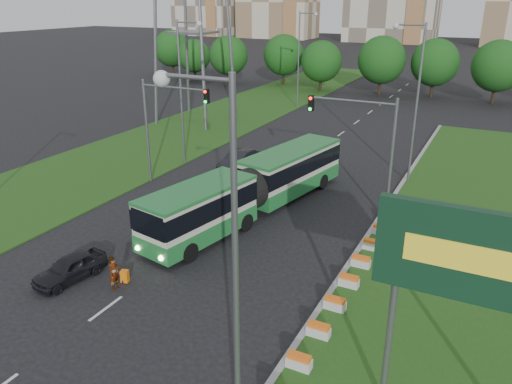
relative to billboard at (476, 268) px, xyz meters
The scene contains 16 objects.
ground 14.97m from the billboard, 153.89° to the left, with size 360.00×360.00×0.00m, color black.
grass_median 15.29m from the billboard, 86.93° to the left, with size 14.00×60.00×0.15m, color #234F16.
median_kerb 16.48m from the billboard, 113.88° to the left, with size 0.30×60.00×0.18m, color #969696.
left_verge 43.75m from the billboard, 134.29° to the left, with size 12.00×110.00×0.10m, color #234F16.
lane_markings 30.77m from the billboard, 120.39° to the left, with size 0.20×100.00×0.01m, color silver, non-canonical shape.
flower_planters 11.22m from the billboard, 125.08° to the left, with size 1.10×20.30×0.60m, color silver, non-canonical shape.
billboard is the anchor object (origin of this frame).
traffic_mast_median 17.68m from the billboard, 115.03° to the left, with size 5.76×0.32×8.00m.
traffic_mast_left 27.16m from the billboard, 146.45° to the left, with size 5.76×0.32×8.00m.
street_lamps 22.11m from the billboard, 133.62° to the left, with size 36.00×60.00×12.00m, color slate, non-canonical shape.
tree_line 61.07m from the billboard, 92.11° to the left, with size 120.00×8.00×9.00m, color #144E15, non-canonical shape.
articulated_bus 19.81m from the billboard, 137.41° to the left, with size 2.84×18.20×3.00m.
car_left_near 19.49m from the billboard, behind, with size 1.57×3.90×1.33m, color black.
car_left_far 28.90m from the billboard, 133.07° to the left, with size 1.66×4.75×1.57m, color black.
pedestrian 16.91m from the billboard, behind, with size 0.65×0.43×1.79m, color gray.
shopping_trolley 17.20m from the billboard, behind, with size 0.38×0.40×0.64m.
Camera 1 is at (12.24, -20.53, 13.67)m, focal length 35.00 mm.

